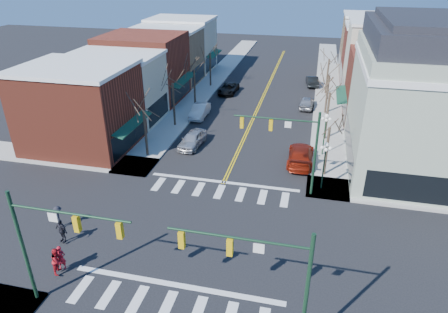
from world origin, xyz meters
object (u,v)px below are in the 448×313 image
Objects in this scene: lamppost_midblock at (325,128)px; car_left_near at (192,139)px; car_right_mid at (307,102)px; pedestrian_red_b at (58,260)px; car_left_far at (228,89)px; pedestrian_red_a at (61,258)px; lamppost_corner at (325,158)px; car_right_near at (301,155)px; victorian_corner at (430,98)px; car_left_mid at (200,111)px; pedestrian_dark_a at (61,231)px; pedestrian_dark_b at (59,216)px; car_right_far at (312,81)px.

car_left_near is (-13.00, -0.79, -2.18)m from lamppost_midblock.
pedestrian_red_b is at bearing 72.35° from car_right_mid.
car_right_mid is (11.13, -3.69, 0.07)m from car_left_far.
car_left_far is 2.96× the size of pedestrian_red_a.
car_left_near is at bearing 156.31° from lamppost_corner.
car_right_mid is at bearing -89.63° from car_right_near.
car_left_far is 11.72m from car_right_mid.
car_left_mid is (-22.90, 7.87, -5.89)m from victorian_corner.
lamppost_corner is 2.45× the size of pedestrian_red_b.
car_left_near is 0.80× the size of car_right_near.
victorian_corner is at bearing 130.28° from car_right_mid.
car_left_mid is 2.60× the size of pedestrian_dark_a.
car_right_mid is at bearing 58.52° from car_left_near.
car_right_near reaches higher than car_left_near.
car_right_near is (11.00, -1.24, 0.05)m from car_left_near.
car_left_far is (-13.25, 17.33, -2.29)m from lamppost_midblock.
pedestrian_red_a is at bearing 72.16° from car_right_mid.
car_left_near is 16.20m from pedestrian_dark_b.
lamppost_corner reaches higher than car_left_near.
pedestrian_red_a is at bearing -9.71° from pedestrian_red_b.
car_right_near is 21.48m from pedestrian_dark_b.
car_left_mid is 1.04× the size of car_right_far.
car_right_far is at bearing 93.41° from lamppost_corner.
pedestrian_dark_b is at bearing -152.10° from lamppost_corner.
car_right_mid is at bearing -31.22° from pedestrian_red_b.
pedestrian_dark_b is (-2.70, 3.84, -0.00)m from pedestrian_red_a.
car_left_near is 19.67m from pedestrian_red_b.
lamppost_midblock reaches higher than car_right_far.
car_right_far is at bearing -90.53° from car_right_near.
lamppost_midblock is 0.76× the size of car_right_near.
pedestrian_red_a reaches higher than car_left_far.
car_left_far is 37.37m from pedestrian_red_a.
pedestrian_red_a is 0.92× the size of pedestrian_red_b.
car_right_mid is (-10.43, 14.13, -5.92)m from victorian_corner.
car_left_mid is (-1.60, 8.17, -0.01)m from car_left_near.
car_left_far is 1.08× the size of car_right_far.
pedestrian_red_a is at bearing -91.90° from car_left_near.
car_left_near is 26.95m from car_right_far.
lamppost_corner reaches higher than pedestrian_dark_b.
pedestrian_red_a is (-15.50, -13.48, -2.00)m from lamppost_corner.
pedestrian_red_a is (-23.80, -19.48, -5.69)m from victorian_corner.
car_left_far is (-21.55, 17.83, -5.99)m from victorian_corner.
car_right_mid is 0.97× the size of car_right_far.
pedestrian_red_b is at bearing -127.36° from lamppost_midblock.
pedestrian_red_a is at bearing -92.19° from car_left_mid.
lamppost_midblock is 23.89m from car_right_far.
lamppost_midblock is 25.37m from pedestrian_red_a.
car_right_near is at bearing -0.89° from car_left_near.
lamppost_midblock is 13.98m from car_right_mid.
car_right_far is at bearing 70.98° from car_left_near.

